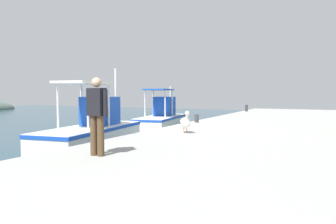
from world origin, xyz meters
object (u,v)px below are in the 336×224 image
(fishing_boat_second, at_px, (93,133))
(mooring_bollard_second, at_px, (247,108))
(fishing_boat_third, at_px, (162,119))
(mooring_bollard_nearest, at_px, (197,118))
(fisherman_standing, at_px, (97,113))
(pelican, at_px, (185,122))

(fishing_boat_second, distance_m, mooring_bollard_second, 16.34)
(fishing_boat_second, relative_size, fishing_boat_third, 0.99)
(mooring_bollard_nearest, distance_m, mooring_bollard_second, 11.16)
(mooring_bollard_nearest, height_order, mooring_bollard_second, mooring_bollard_second)
(fishing_boat_third, relative_size, fisherman_standing, 3.16)
(pelican, relative_size, mooring_bollard_second, 1.63)
(pelican, relative_size, mooring_bollard_nearest, 2.21)
(mooring_bollard_nearest, bearing_deg, fisherman_standing, -173.30)
(mooring_bollard_second, bearing_deg, pelican, -175.61)
(fishing_boat_third, xyz_separation_m, pelican, (-6.69, -4.62, 0.52))
(fishing_boat_second, relative_size, mooring_bollard_second, 10.22)
(fisherman_standing, bearing_deg, fishing_boat_third, 21.52)
(fishing_boat_second, relative_size, pelican, 6.27)
(fishing_boat_second, height_order, fisherman_standing, fishing_boat_second)
(fishing_boat_second, distance_m, fisherman_standing, 5.02)
(pelican, xyz_separation_m, mooring_bollard_second, (15.16, 1.16, -0.13))
(fishing_boat_third, distance_m, mooring_bollard_second, 9.15)
(fishing_boat_second, distance_m, pelican, 3.64)
(pelican, xyz_separation_m, mooring_bollard_nearest, (4.01, 1.16, -0.20))
(pelican, bearing_deg, fishing_boat_second, 106.30)
(fishing_boat_second, bearing_deg, fisherman_standing, -137.44)
(fishing_boat_second, bearing_deg, mooring_bollard_second, -8.10)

